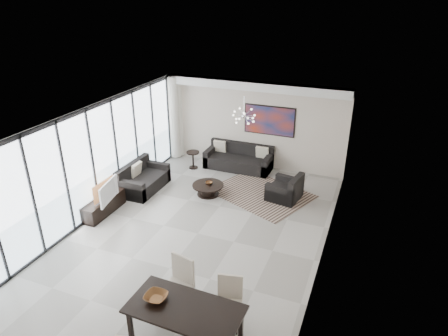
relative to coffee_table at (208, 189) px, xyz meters
The scene contains 18 objects.
room_shell 2.56m from the coffee_table, 62.00° to the right, with size 6.00×9.00×2.90m.
window_wall 3.27m from the coffee_table, 139.20° to the right, with size 0.37×8.95×2.90m.
soffit 3.54m from the coffee_table, 76.02° to the left, with size 5.98×0.40×0.26m, color white.
painting 3.10m from the coffee_table, 66.66° to the left, with size 1.68×0.04×0.98m, color #A83117.
chandelier 2.40m from the coffee_table, 31.36° to the left, with size 0.66×0.66×0.71m.
rug 1.58m from the coffee_table, 24.02° to the left, with size 2.70×2.08×0.01m, color black.
coffee_table is the anchor object (origin of this frame).
bowl_coffee 0.18m from the coffee_table, 76.72° to the left, with size 0.21×0.21×0.07m, color brown.
sofa_main 2.12m from the coffee_table, 84.61° to the left, with size 2.21×0.90×0.80m.
loveseat 2.01m from the coffee_table, 168.54° to the right, with size 0.92×1.63×0.81m.
armchair 2.25m from the coffee_table, 15.19° to the left, with size 0.98×1.02×0.75m.
side_table 1.97m from the coffee_table, 128.49° to the left, with size 0.43×0.43×0.59m.
tv_console 2.95m from the coffee_table, 137.58° to the right, with size 0.40×1.42×0.44m, color black.
television 2.92m from the coffee_table, 134.60° to the right, with size 0.97×0.13×0.56m, color gray.
dining_table 5.41m from the coffee_table, 70.16° to the right, with size 1.94×1.01×0.80m.
dining_chair_nw 4.51m from the coffee_table, 72.87° to the right, with size 0.59×0.59×1.09m.
dining_chair_ne 4.93m from the coffee_table, 61.70° to the right, with size 0.54×0.54×0.98m.
bowl_dining 5.26m from the coffee_table, 75.75° to the right, with size 0.38×0.38×0.09m, color brown.
Camera 1 is at (3.69, -7.49, 5.62)m, focal length 32.00 mm.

